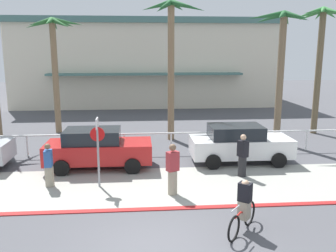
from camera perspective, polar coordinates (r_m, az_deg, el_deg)
ground_plane at (r=19.08m, az=-3.31°, el=-3.11°), size 80.00×80.00×0.00m
sidewalk_strip at (r=13.56m, az=-2.71°, el=-9.39°), size 44.00×4.00×0.02m
curb_paint at (r=11.71m, az=-2.36°, el=-12.91°), size 44.00×0.24×0.03m
building_backdrop at (r=35.73m, az=-3.74°, el=10.05°), size 23.31×11.97×7.59m
rail_fence at (r=17.42m, az=-3.22°, el=-1.72°), size 20.44×0.08×1.04m
stop_sign_bike_lane at (r=13.22m, az=-10.99°, el=-2.56°), size 0.52×0.56×2.56m
palm_tree_2 at (r=22.63m, az=-17.54°, el=12.04°), size 3.30×3.00×6.79m
palm_tree_3 at (r=19.81m, az=0.63°, el=13.45°), size 3.42×3.12×7.52m
palm_tree_4 at (r=20.03m, az=17.30°, el=11.86°), size 3.23×3.28×6.89m
palm_tree_5 at (r=23.18m, az=23.05°, el=12.86°), size 3.30×3.11×7.34m
car_red_1 at (r=15.57m, az=-11.00°, el=-3.44°), size 4.40×2.02×1.69m
car_white_2 at (r=16.37m, az=11.17°, el=-2.70°), size 4.40×2.02×1.69m
cyclist_red_0 at (r=10.38m, az=11.81°, el=-12.43°), size 1.19×1.46×1.50m
pedestrian_0 at (r=13.94m, az=-18.23°, el=-6.16°), size 0.34×0.42×1.63m
pedestrian_1 at (r=14.58m, az=11.64°, el=-4.83°), size 0.44×0.48×1.71m
pedestrian_2 at (r=12.51m, az=0.73°, el=-7.14°), size 0.47×0.43×1.81m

